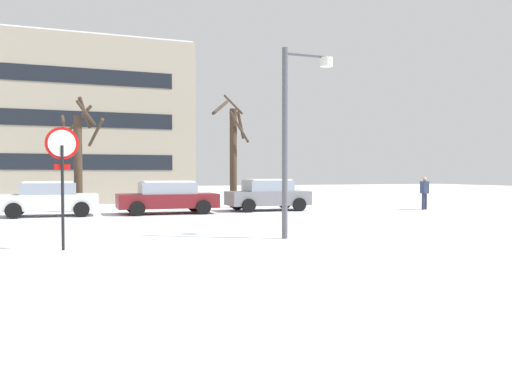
% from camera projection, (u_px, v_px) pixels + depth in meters
% --- Properties ---
extents(ground_plane, '(120.00, 120.00, 0.00)m').
position_uv_depth(ground_plane, '(140.00, 238.00, 14.93)').
color(ground_plane, white).
extents(road_surface, '(80.00, 8.64, 0.00)m').
position_uv_depth(road_surface, '(125.00, 227.00, 18.02)').
color(road_surface, silver).
rests_on(road_surface, ground).
extents(stop_sign, '(0.76, 0.11, 2.89)m').
position_uv_depth(stop_sign, '(62.00, 164.00, 12.44)').
color(stop_sign, black).
rests_on(stop_sign, ground).
extents(street_lamp, '(1.54, 0.36, 5.25)m').
position_uv_depth(street_lamp, '(294.00, 122.00, 14.76)').
color(street_lamp, '#4C4F54').
rests_on(street_lamp, ground).
extents(parked_car_white, '(4.01, 2.15, 1.47)m').
position_uv_depth(parked_car_white, '(49.00, 199.00, 22.44)').
color(parked_car_white, white).
rests_on(parked_car_white, ground).
extents(parked_car_maroon, '(4.46, 2.27, 1.47)m').
position_uv_depth(parked_car_maroon, '(167.00, 197.00, 23.89)').
color(parked_car_maroon, maroon).
rests_on(parked_car_maroon, ground).
extents(parked_car_gray, '(3.98, 2.17, 1.53)m').
position_uv_depth(parked_car_gray, '(268.00, 195.00, 25.89)').
color(parked_car_gray, slate).
rests_on(parked_car_gray, ground).
extents(pedestrian_crossing, '(0.41, 0.43, 1.64)m').
position_uv_depth(pedestrian_crossing, '(424.00, 191.00, 26.57)').
color(pedestrian_crossing, '#2D334C').
rests_on(pedestrian_crossing, ground).
extents(tree_far_right, '(1.91, 2.00, 5.35)m').
position_uv_depth(tree_far_right, '(79.00, 154.00, 25.02)').
color(tree_far_right, '#423326').
rests_on(tree_far_right, ground).
extents(tree_far_mid, '(1.96, 1.97, 5.91)m').
position_uv_depth(tree_far_mid, '(233.00, 152.00, 28.20)').
color(tree_far_mid, '#423326').
rests_on(tree_far_mid, ground).
extents(building_far_left, '(15.01, 9.60, 9.95)m').
position_uv_depth(building_far_left, '(66.00, 125.00, 34.75)').
color(building_far_left, '#9E937F').
rests_on(building_far_left, ground).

